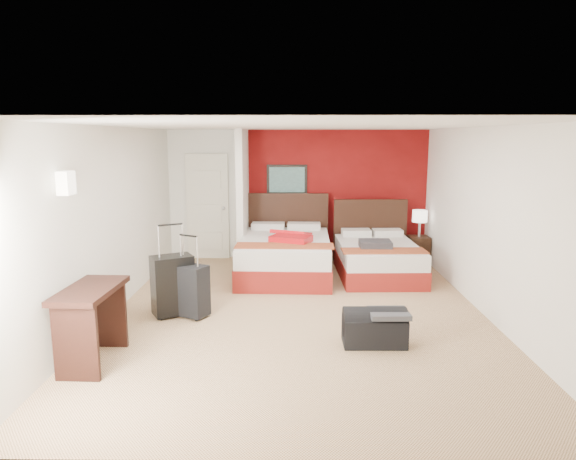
{
  "coord_description": "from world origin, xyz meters",
  "views": [
    {
      "loc": [
        -0.06,
        -6.65,
        2.36
      ],
      "look_at": [
        -0.15,
        0.8,
        1.0
      ],
      "focal_mm": 31.82,
      "sensor_mm": 36.0,
      "label": 1
    }
  ],
  "objects_px": {
    "red_suitcase_open": "(291,236)",
    "nightstand": "(418,250)",
    "suitcase_navy": "(169,295)",
    "bed_right": "(378,260)",
    "duffel_bag": "(374,329)",
    "bed_left": "(285,257)",
    "suitcase_black": "(173,287)",
    "desk": "(92,325)",
    "table_lamp": "(420,223)",
    "suitcase_charcoal": "(190,292)"
  },
  "relations": [
    {
      "from": "red_suitcase_open",
      "to": "nightstand",
      "type": "distance_m",
      "value": 2.62
    },
    {
      "from": "red_suitcase_open",
      "to": "suitcase_navy",
      "type": "distance_m",
      "value": 2.49
    },
    {
      "from": "bed_right",
      "to": "duffel_bag",
      "type": "xyz_separation_m",
      "value": [
        -0.51,
        -2.94,
        -0.1
      ]
    },
    {
      "from": "bed_left",
      "to": "suitcase_black",
      "type": "distance_m",
      "value": 2.5
    },
    {
      "from": "bed_left",
      "to": "desk",
      "type": "distance_m",
      "value": 4.0
    },
    {
      "from": "table_lamp",
      "to": "nightstand",
      "type": "bearing_deg",
      "value": 0.0
    },
    {
      "from": "table_lamp",
      "to": "duffel_bag",
      "type": "height_order",
      "value": "table_lamp"
    },
    {
      "from": "suitcase_charcoal",
      "to": "duffel_bag",
      "type": "bearing_deg",
      "value": 6.63
    },
    {
      "from": "suitcase_black",
      "to": "desk",
      "type": "xyz_separation_m",
      "value": [
        -0.5,
        -1.46,
        0.02
      ]
    },
    {
      "from": "suitcase_black",
      "to": "desk",
      "type": "bearing_deg",
      "value": -137.92
    },
    {
      "from": "nightstand",
      "to": "suitcase_charcoal",
      "type": "distance_m",
      "value": 4.74
    },
    {
      "from": "table_lamp",
      "to": "bed_left",
      "type": "bearing_deg",
      "value": -160.97
    },
    {
      "from": "red_suitcase_open",
      "to": "desk",
      "type": "height_order",
      "value": "desk"
    },
    {
      "from": "desk",
      "to": "nightstand",
      "type": "bearing_deg",
      "value": 46.35
    },
    {
      "from": "suitcase_black",
      "to": "duffel_bag",
      "type": "distance_m",
      "value": 2.72
    },
    {
      "from": "red_suitcase_open",
      "to": "suitcase_navy",
      "type": "bearing_deg",
      "value": -109.09
    },
    {
      "from": "suitcase_charcoal",
      "to": "nightstand",
      "type": "bearing_deg",
      "value": 66.23
    },
    {
      "from": "nightstand",
      "to": "suitcase_charcoal",
      "type": "height_order",
      "value": "suitcase_charcoal"
    },
    {
      "from": "table_lamp",
      "to": "suitcase_charcoal",
      "type": "xyz_separation_m",
      "value": [
        -3.71,
        -2.94,
        -0.44
      ]
    },
    {
      "from": "bed_right",
      "to": "duffel_bag",
      "type": "distance_m",
      "value": 2.99
    },
    {
      "from": "table_lamp",
      "to": "suitcase_navy",
      "type": "relative_size",
      "value": 1.0
    },
    {
      "from": "bed_right",
      "to": "suitcase_black",
      "type": "height_order",
      "value": "suitcase_black"
    },
    {
      "from": "nightstand",
      "to": "suitcase_black",
      "type": "bearing_deg",
      "value": -145.87
    },
    {
      "from": "duffel_bag",
      "to": "desk",
      "type": "relative_size",
      "value": 0.73
    },
    {
      "from": "suitcase_black",
      "to": "desk",
      "type": "height_order",
      "value": "desk"
    },
    {
      "from": "suitcase_black",
      "to": "desk",
      "type": "distance_m",
      "value": 1.55
    },
    {
      "from": "bed_left",
      "to": "suitcase_charcoal",
      "type": "height_order",
      "value": "suitcase_charcoal"
    },
    {
      "from": "suitcase_black",
      "to": "suitcase_charcoal",
      "type": "bearing_deg",
      "value": -41.3
    },
    {
      "from": "table_lamp",
      "to": "desk",
      "type": "relative_size",
      "value": 0.5
    },
    {
      "from": "bed_left",
      "to": "suitcase_black",
      "type": "xyz_separation_m",
      "value": [
        -1.46,
        -2.02,
        0.07
      ]
    },
    {
      "from": "red_suitcase_open",
      "to": "bed_right",
      "type": "bearing_deg",
      "value": 25.64
    },
    {
      "from": "duffel_bag",
      "to": "desk",
      "type": "bearing_deg",
      "value": -170.96
    },
    {
      "from": "bed_left",
      "to": "red_suitcase_open",
      "type": "xyz_separation_m",
      "value": [
        0.1,
        -0.1,
        0.38
      ]
    },
    {
      "from": "red_suitcase_open",
      "to": "suitcase_navy",
      "type": "relative_size",
      "value": 1.75
    },
    {
      "from": "red_suitcase_open",
      "to": "table_lamp",
      "type": "bearing_deg",
      "value": 44.79
    },
    {
      "from": "nightstand",
      "to": "table_lamp",
      "type": "distance_m",
      "value": 0.51
    },
    {
      "from": "bed_right",
      "to": "desk",
      "type": "relative_size",
      "value": 1.9
    },
    {
      "from": "suitcase_black",
      "to": "desk",
      "type": "relative_size",
      "value": 0.8
    },
    {
      "from": "bed_left",
      "to": "bed_right",
      "type": "relative_size",
      "value": 1.16
    },
    {
      "from": "bed_left",
      "to": "bed_right",
      "type": "xyz_separation_m",
      "value": [
        1.59,
        -0.03,
        -0.05
      ]
    },
    {
      "from": "duffel_bag",
      "to": "desk",
      "type": "distance_m",
      "value": 3.1
    },
    {
      "from": "suitcase_black",
      "to": "suitcase_charcoal",
      "type": "height_order",
      "value": "suitcase_black"
    },
    {
      "from": "table_lamp",
      "to": "duffel_bag",
      "type": "distance_m",
      "value": 4.13
    },
    {
      "from": "suitcase_black",
      "to": "duffel_bag",
      "type": "xyz_separation_m",
      "value": [
        2.54,
        -0.95,
        -0.21
      ]
    },
    {
      "from": "suitcase_navy",
      "to": "duffel_bag",
      "type": "xyz_separation_m",
      "value": [
        2.62,
        -1.05,
        -0.07
      ]
    },
    {
      "from": "bed_right",
      "to": "red_suitcase_open",
      "type": "relative_size",
      "value": 2.16
    },
    {
      "from": "bed_right",
      "to": "suitcase_black",
      "type": "bearing_deg",
      "value": -148.4
    },
    {
      "from": "red_suitcase_open",
      "to": "bed_left",
      "type": "bearing_deg",
      "value": 157.94
    },
    {
      "from": "red_suitcase_open",
      "to": "duffel_bag",
      "type": "xyz_separation_m",
      "value": [
        0.98,
        -2.87,
        -0.53
      ]
    },
    {
      "from": "suitcase_black",
      "to": "suitcase_navy",
      "type": "height_order",
      "value": "suitcase_black"
    }
  ]
}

